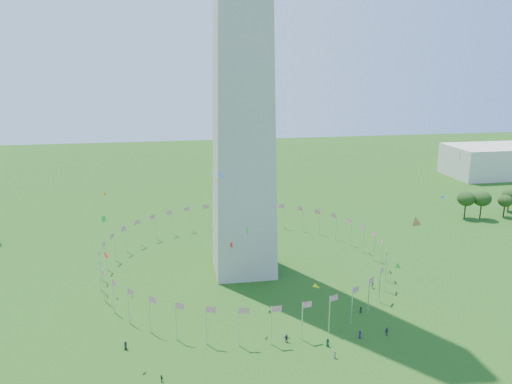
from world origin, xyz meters
TOP-DOWN VIEW (x-y plane):
  - ground at (0.00, 0.00)m, footprint 600.00×600.00m
  - flag_ring at (-0.00, 50.00)m, footprint 80.24×80.24m
  - gov_building_east_a at (150.00, 150.00)m, footprint 50.00×30.00m
  - crowd at (7.37, 1.49)m, footprint 86.64×57.33m
  - kites_aloft at (10.97, 19.75)m, footprint 87.45×63.60m

SIDE VIEW (x-z plane):
  - ground at x=0.00m, z-range 0.00..0.00m
  - crowd at x=7.37m, z-range -0.07..1.83m
  - flag_ring at x=0.00m, z-range 0.00..9.00m
  - gov_building_east_a at x=150.00m, z-range 0.00..16.00m
  - kites_aloft at x=10.97m, z-range 3.56..39.89m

